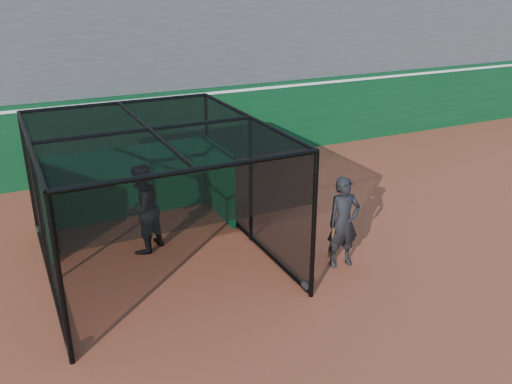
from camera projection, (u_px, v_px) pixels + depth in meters
name	position (u px, v px, depth m)	size (l,w,h in m)	color
ground	(253.00, 303.00, 10.42)	(120.00, 120.00, 0.00)	brown
outfield_wall	(136.00, 132.00, 17.05)	(50.00, 0.50, 2.50)	#0B3D1D
grandstand	(101.00, 19.00, 19.02)	(50.00, 7.85, 8.95)	#4C4C4F
batting_cage	(154.00, 198.00, 11.46)	(4.61, 5.56, 2.98)	black
batter	(142.00, 209.00, 12.05)	(1.00, 0.78, 2.06)	black
on_deck_player	(343.00, 223.00, 11.45)	(0.78, 0.55, 2.00)	black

